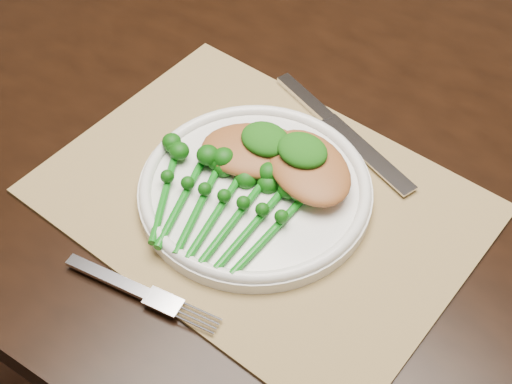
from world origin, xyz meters
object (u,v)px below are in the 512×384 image
Objects in this scene: dining_table at (282,261)px; chicken_fillet_left at (255,150)px; dinner_plate at (255,189)px; placemat at (260,199)px; broccolini_bundle at (216,214)px.

dining_table is 14.40× the size of chicken_fillet_left.
dinner_plate is 2.13× the size of chicken_fillet_left.
chicken_fillet_left is (-0.03, 0.03, 0.02)m from dinner_plate.
dinner_plate reaches higher than dining_table.
placemat is (0.08, -0.16, 0.37)m from dining_table.
dining_table is at bearing 93.70° from broccolini_bundle.
chicken_fillet_left is 0.09m from broccolini_bundle.
broccolini_bundle is (-0.01, -0.06, 0.01)m from dinner_plate.
chicken_fillet_left is at bearing 130.12° from dinner_plate.
broccolini_bundle is (-0.01, -0.06, 0.02)m from placemat.
chicken_fillet_left is (-0.03, 0.03, 0.03)m from placemat.
placemat is 1.78× the size of dinner_plate.
dinner_plate is 0.06m from broccolini_bundle.
dining_table is 0.46m from broccolini_bundle.
dining_table is 0.42m from placemat.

